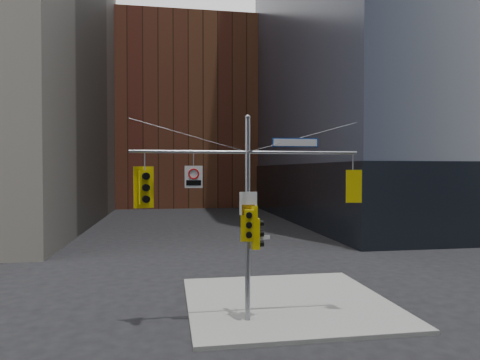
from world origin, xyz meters
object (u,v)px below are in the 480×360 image
object	(u,v)px
signal_assembly	(248,198)
traffic_light_pole_side	(257,234)
traffic_light_pole_front	(249,224)
regulatory_sign_arm	(194,176)
street_sign_blade	(295,143)
traffic_light_east_arm	(353,186)
traffic_light_west_arm	(145,187)

from	to	relation	value
signal_assembly	traffic_light_pole_side	distance (m)	1.29
traffic_light_pole_side	traffic_light_pole_front	size ratio (longest dim) A/B	0.86
regulatory_sign_arm	street_sign_blade	bearing A→B (deg)	4.35
signal_assembly	street_sign_blade	size ratio (longest dim) A/B	4.82
traffic_light_pole_side	traffic_light_pole_front	distance (m)	0.56
traffic_light_east_arm	traffic_light_pole_side	distance (m)	3.90
traffic_light_west_arm	traffic_light_east_arm	distance (m)	7.35
regulatory_sign_arm	traffic_light_west_arm	bearing A→B (deg)	-177.22
signal_assembly	street_sign_blade	bearing A→B (deg)	0.10
street_sign_blade	regulatory_sign_arm	distance (m)	3.76
traffic_light_pole_side	street_sign_blade	distance (m)	3.47
regulatory_sign_arm	traffic_light_pole_front	bearing A→B (deg)	-3.55
traffic_light_west_arm	street_sign_blade	world-z (taller)	street_sign_blade
traffic_light_pole_side	signal_assembly	bearing A→B (deg)	90.65
signal_assembly	traffic_light_west_arm	bearing A→B (deg)	179.78
signal_assembly	traffic_light_east_arm	distance (m)	3.88
signal_assembly	traffic_light_west_arm	distance (m)	3.51
signal_assembly	traffic_light_pole_side	xyz separation A→B (m)	(0.33, 0.01, -1.25)
traffic_light_pole_side	regulatory_sign_arm	xyz separation A→B (m)	(-2.19, -0.03, 2.01)
traffic_light_west_arm	regulatory_sign_arm	distance (m)	1.67
traffic_light_east_arm	traffic_light_pole_front	distance (m)	4.08
signal_assembly	traffic_light_pole_side	size ratio (longest dim) A/B	7.48
traffic_light_pole_side	regulatory_sign_arm	distance (m)	2.97
regulatory_sign_arm	traffic_light_pole_side	bearing A→B (deg)	4.71
traffic_light_pole_side	street_sign_blade	size ratio (longest dim) A/B	0.64
traffic_light_east_arm	street_sign_blade	size ratio (longest dim) A/B	0.71
traffic_light_east_arm	street_sign_blade	bearing A→B (deg)	10.72
signal_assembly	regulatory_sign_arm	xyz separation A→B (m)	(-1.87, -0.02, 0.76)
regulatory_sign_arm	traffic_light_east_arm	bearing A→B (deg)	4.20
street_sign_blade	traffic_light_pole_side	bearing A→B (deg)	-177.65
traffic_light_pole_front	street_sign_blade	size ratio (longest dim) A/B	0.75
signal_assembly	traffic_light_east_arm	size ratio (longest dim) A/B	6.80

